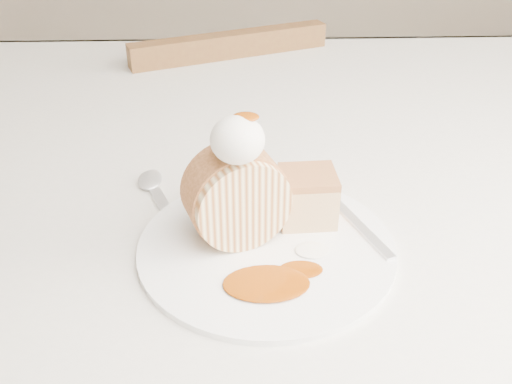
{
  "coord_description": "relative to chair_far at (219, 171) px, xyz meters",
  "views": [
    {
      "loc": [
        -0.08,
        -0.48,
        1.1
      ],
      "look_at": [
        -0.06,
        -0.02,
        0.81
      ],
      "focal_mm": 40.0,
      "sensor_mm": 36.0,
      "label": 1
    }
  ],
  "objects": [
    {
      "name": "caramel_drizzle",
      "position": [
        0.05,
        -0.65,
        0.44
      ],
      "size": [
        0.02,
        0.02,
        0.01
      ],
      "primitive_type": "ellipsoid",
      "color": "#893905",
      "rests_on": "whipped_cream"
    },
    {
      "name": "chair_far",
      "position": [
        0.0,
        0.0,
        0.0
      ],
      "size": [
        0.48,
        0.48,
        0.79
      ],
      "rotation": [
        0.0,
        0.0,
        3.51
      ],
      "color": "brown",
      "rests_on": "ground"
    },
    {
      "name": "plate",
      "position": [
        0.07,
        -0.66,
        0.3
      ],
      "size": [
        0.27,
        0.27,
        0.01
      ],
      "primitive_type": "cylinder",
      "rotation": [
        0.0,
        0.0,
        0.05
      ],
      "color": "white",
      "rests_on": "table"
    },
    {
      "name": "fork",
      "position": [
        0.17,
        -0.64,
        0.31
      ],
      "size": [
        0.07,
        0.15,
        0.0
      ],
      "primitive_type": "cube",
      "rotation": [
        0.0,
        0.0,
        0.37
      ],
      "color": "silver",
      "rests_on": "plate"
    },
    {
      "name": "spoon",
      "position": [
        -0.03,
        -0.61,
        0.3
      ],
      "size": [
        0.08,
        0.16,
        0.0
      ],
      "primitive_type": "cube",
      "rotation": [
        0.0,
        0.0,
        0.38
      ],
      "color": "silver",
      "rests_on": "table"
    },
    {
      "name": "whipped_cream",
      "position": [
        0.04,
        -0.66,
        0.42
      ],
      "size": [
        0.05,
        0.05,
        0.04
      ],
      "primitive_type": "ellipsoid",
      "color": "white",
      "rests_on": "roulade_slice"
    },
    {
      "name": "cake_chunk",
      "position": [
        0.12,
        -0.62,
        0.33
      ],
      "size": [
        0.06,
        0.05,
        0.05
      ],
      "primitive_type": "cube",
      "rotation": [
        0.0,
        0.0,
        0.05
      ],
      "color": "#C17A49",
      "rests_on": "plate"
    },
    {
      "name": "roulade_slice",
      "position": [
        0.04,
        -0.65,
        0.35
      ],
      "size": [
        0.11,
        0.08,
        0.09
      ],
      "primitive_type": "cylinder",
      "rotation": [
        1.57,
        0.0,
        0.35
      ],
      "color": "#FFEBB1",
      "rests_on": "plate"
    },
    {
      "name": "table",
      "position": [
        0.13,
        -0.43,
        0.21
      ],
      "size": [
        1.4,
        0.9,
        0.75
      ],
      "color": "beige",
      "rests_on": "ground"
    },
    {
      "name": "caramel_pool",
      "position": [
        0.07,
        -0.72,
        0.31
      ],
      "size": [
        0.08,
        0.06,
        0.0
      ],
      "primitive_type": null,
      "rotation": [
        0.0,
        0.0,
        0.05
      ],
      "color": "#893905",
      "rests_on": "plate"
    }
  ]
}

